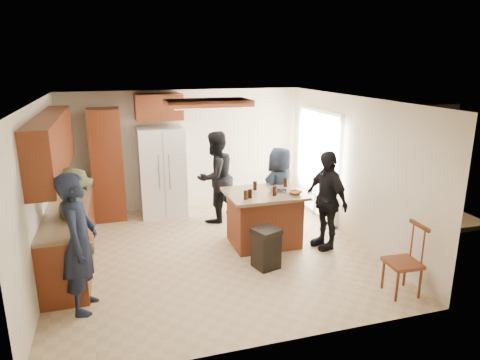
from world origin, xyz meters
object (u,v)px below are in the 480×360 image
object	(u,v)px
person_counter	(76,223)
kitchen_island	(264,218)
person_behind_right	(280,189)
person_side_right	(326,200)
trash_bin	(266,248)
person_front_left	(80,243)
spindle_chair	(404,263)
person_behind_left	(215,177)
refrigerator	(162,172)

from	to	relation	value
person_counter	kitchen_island	distance (m)	3.01
person_behind_right	person_counter	size ratio (longest dim) A/B	0.97
person_side_right	trash_bin	bearing A→B (deg)	-80.51
person_side_right	person_behind_right	bearing A→B (deg)	-164.45
person_front_left	person_side_right	xyz separation A→B (m)	(3.81, 0.83, -0.06)
spindle_chair	kitchen_island	bearing A→B (deg)	120.58
kitchen_island	trash_bin	distance (m)	0.91
kitchen_island	person_behind_left	bearing A→B (deg)	111.86
kitchen_island	trash_bin	world-z (taller)	kitchen_island
person_behind_right	trash_bin	world-z (taller)	person_behind_right
person_side_right	refrigerator	xyz separation A→B (m)	(-2.42, 2.42, 0.06)
person_behind_right	kitchen_island	world-z (taller)	person_behind_right
person_behind_right	kitchen_island	size ratio (longest dim) A/B	1.23
person_side_right	refrigerator	bearing A→B (deg)	-145.27
refrigerator	spindle_chair	world-z (taller)	refrigerator
person_front_left	refrigerator	xyz separation A→B (m)	(1.39, 3.25, 0.00)
person_behind_left	person_counter	size ratio (longest dim) A/B	1.10
person_front_left	kitchen_island	size ratio (longest dim) A/B	1.41
refrigerator	spindle_chair	bearing A→B (deg)	-56.50
kitchen_island	person_front_left	bearing A→B (deg)	-156.45
spindle_chair	person_side_right	bearing A→B (deg)	100.09
spindle_chair	refrigerator	bearing A→B (deg)	123.50
person_behind_right	spindle_chair	distance (m)	2.75
person_behind_left	refrigerator	world-z (taller)	refrigerator
person_behind_left	spindle_chair	size ratio (longest dim) A/B	1.80
person_behind_right	person_counter	bearing A→B (deg)	-24.55
trash_bin	person_front_left	bearing A→B (deg)	-171.25
refrigerator	kitchen_island	world-z (taller)	refrigerator
person_behind_left	person_behind_right	xyz separation A→B (m)	(1.02, -0.80, -0.11)
person_counter	person_behind_left	bearing A→B (deg)	-77.06
person_side_right	kitchen_island	bearing A→B (deg)	-124.07
trash_bin	spindle_chair	xyz separation A→B (m)	(1.51, -1.25, 0.13)
kitchen_island	spindle_chair	distance (m)	2.44
person_behind_left	trash_bin	bearing A→B (deg)	65.41
person_front_left	spindle_chair	world-z (taller)	person_front_left
person_counter	person_front_left	bearing A→B (deg)	166.18
person_behind_right	person_counter	world-z (taller)	person_counter
person_behind_right	trash_bin	xyz separation A→B (m)	(-0.76, -1.38, -0.47)
person_front_left	spindle_chair	distance (m)	4.22
refrigerator	trash_bin	size ratio (longest dim) A/B	2.86
person_front_left	person_side_right	bearing A→B (deg)	-68.05
person_front_left	refrigerator	size ratio (longest dim) A/B	1.00
person_counter	refrigerator	size ratio (longest dim) A/B	0.90
person_behind_right	kitchen_island	xyz separation A→B (m)	(-0.49, -0.53, -0.31)
person_front_left	person_side_right	size ratio (longest dim) A/B	1.08
person_behind_left	kitchen_island	size ratio (longest dim) A/B	1.40
person_side_right	trash_bin	distance (m)	1.39
person_front_left	person_behind_left	world-z (taller)	person_front_left
person_behind_right	person_front_left	bearing A→B (deg)	-9.82
person_counter	spindle_chair	xyz separation A→B (m)	(4.22, -1.82, -0.36)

